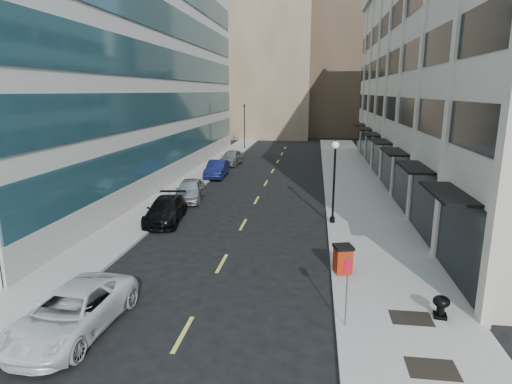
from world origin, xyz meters
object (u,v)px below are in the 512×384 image
(car_grey_sedan, at_px, (231,158))
(car_black_pickup, at_px, (166,210))
(trash_bin, at_px, (343,258))
(car_white_van, at_px, (72,312))
(sign_post, at_px, (347,281))
(lamppost, at_px, (334,175))
(urn_planter, at_px, (441,305))
(car_blue_sedan, at_px, (217,169))
(traffic_signal, at_px, (244,107))
(car_silver_sedan, at_px, (190,190))

(car_grey_sedan, bearing_deg, car_black_pickup, -83.76)
(car_black_pickup, relative_size, trash_bin, 4.00)
(car_white_van, xyz_separation_m, sign_post, (8.92, 1.36, 1.02))
(car_white_van, height_order, lamppost, lamppost)
(car_grey_sedan, bearing_deg, urn_planter, -60.39)
(lamppost, bearing_deg, car_black_pickup, -176.03)
(car_blue_sedan, distance_m, trash_bin, 23.07)
(traffic_signal, xyz_separation_m, lamppost, (10.80, -33.30, -2.66))
(car_black_pickup, distance_m, car_blue_sedan, 14.00)
(car_black_pickup, relative_size, car_silver_sedan, 1.08)
(car_white_van, height_order, urn_planter, car_white_van)
(traffic_signal, relative_size, car_silver_sedan, 1.51)
(lamppost, distance_m, sign_post, 11.78)
(car_silver_sedan, distance_m, trash_bin, 15.70)
(trash_bin, bearing_deg, lamppost, 76.30)
(car_blue_sedan, xyz_separation_m, sign_post, (10.10, -25.01, 0.98))
(traffic_signal, relative_size, car_grey_sedan, 1.50)
(car_grey_sedan, distance_m, trash_bin, 29.50)
(car_silver_sedan, relative_size, trash_bin, 3.70)
(car_blue_sedan, height_order, trash_bin, car_blue_sedan)
(trash_bin, distance_m, urn_planter, 4.59)
(car_blue_sedan, bearing_deg, urn_planter, -62.22)
(lamppost, bearing_deg, car_silver_sedan, 155.85)
(traffic_signal, height_order, car_grey_sedan, traffic_signal)
(car_grey_sedan, bearing_deg, car_blue_sedan, -83.76)
(car_blue_sedan, relative_size, lamppost, 0.94)
(sign_post, bearing_deg, car_black_pickup, 109.31)
(trash_bin, bearing_deg, traffic_signal, 90.15)
(lamppost, bearing_deg, urn_planter, -72.86)
(car_blue_sedan, height_order, lamppost, lamppost)
(car_black_pickup, distance_m, car_grey_sedan, 21.00)
(car_silver_sedan, height_order, lamppost, lamppost)
(traffic_signal, height_order, car_white_van, traffic_signal)
(traffic_signal, xyz_separation_m, sign_post, (10.80, -45.01, -3.96))
(lamppost, bearing_deg, sign_post, -90.00)
(car_white_van, relative_size, car_black_pickup, 1.05)
(car_white_van, relative_size, car_silver_sedan, 1.14)
(car_white_van, height_order, car_black_pickup, car_white_van)
(car_white_van, bearing_deg, car_grey_sedan, 95.00)
(car_white_van, xyz_separation_m, car_grey_sedan, (-1.18, 33.36, 0.06))
(traffic_signal, xyz_separation_m, car_white_van, (1.88, -46.36, -4.99))
(car_silver_sedan, bearing_deg, sign_post, -65.39)
(car_silver_sedan, relative_size, sign_post, 1.85)
(lamppost, xyz_separation_m, sign_post, (0.00, -11.71, -1.31))
(traffic_signal, distance_m, sign_post, 46.46)
(trash_bin, distance_m, sign_post, 4.45)
(car_blue_sedan, relative_size, trash_bin, 3.74)
(car_blue_sedan, xyz_separation_m, lamppost, (10.10, -13.30, 2.29))
(sign_post, bearing_deg, urn_planter, -6.24)
(car_grey_sedan, bearing_deg, traffic_signal, 99.32)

